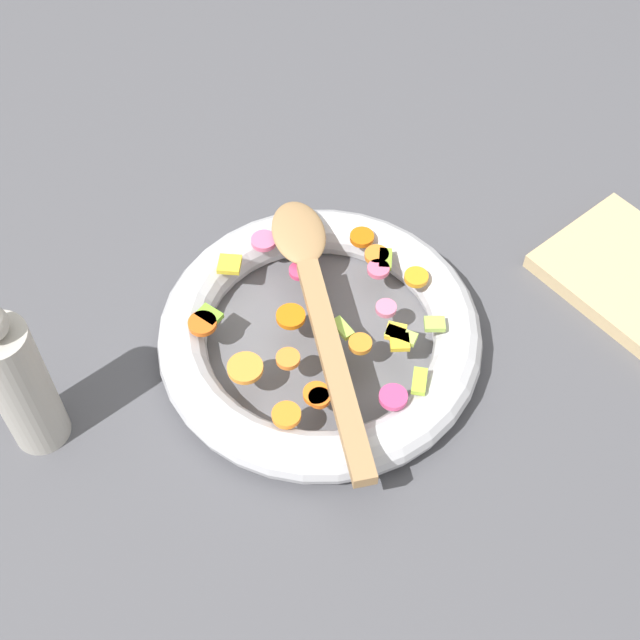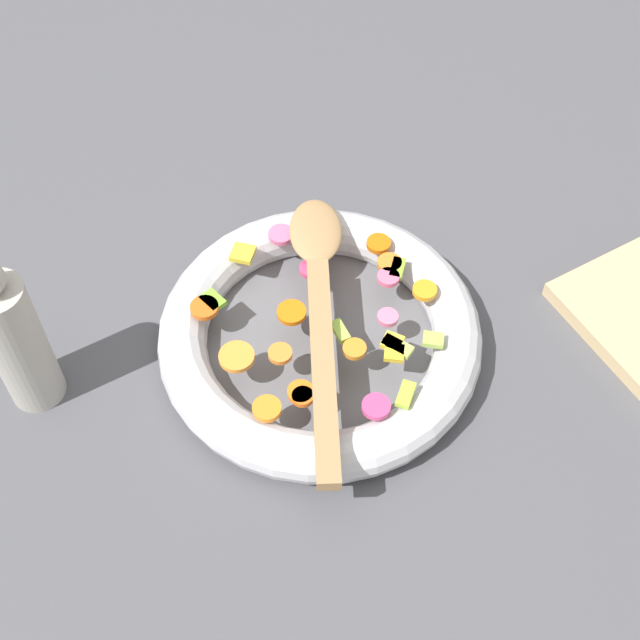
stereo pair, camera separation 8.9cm
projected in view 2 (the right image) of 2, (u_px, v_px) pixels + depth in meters
The scene contains 5 objects.
ground_plane at pixel (320, 348), 0.93m from camera, with size 4.00×4.00×0.00m, color #4C4C51.
skillet at pixel (320, 336), 0.91m from camera, with size 0.33×0.33×0.05m.
chopped_vegetables at pixel (323, 322), 0.88m from camera, with size 0.27×0.24×0.01m.
wooden_spoon at pixel (319, 297), 0.89m from camera, with size 0.32×0.19×0.01m.
pepper_mill at pixel (16, 340), 0.83m from camera, with size 0.05×0.05×0.19m.
Camera 2 is at (-0.46, 0.26, 0.77)m, focal length 50.00 mm.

